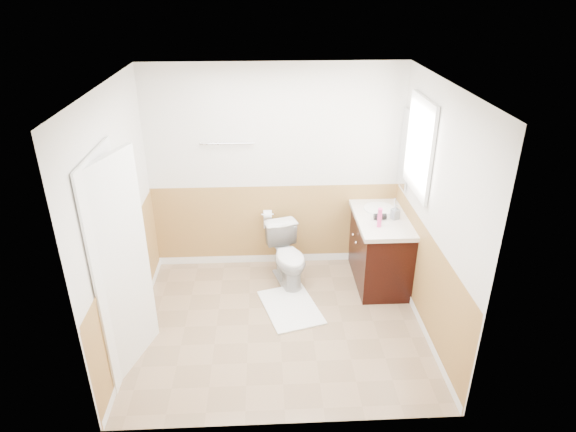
{
  "coord_description": "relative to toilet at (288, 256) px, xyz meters",
  "views": [
    {
      "loc": [
        -0.13,
        -4.22,
        3.33
      ],
      "look_at": [
        0.1,
        0.25,
        1.15
      ],
      "focal_mm": 30.89,
      "sensor_mm": 36.0,
      "label": 1
    }
  ],
  "objects": [
    {
      "name": "floor",
      "position": [
        -0.13,
        -0.82,
        -0.35
      ],
      "size": [
        3.0,
        3.0,
        0.0
      ],
      "primitive_type": "plane",
      "color": "#8C7051",
      "rests_on": "ground"
    },
    {
      "name": "ceiling",
      "position": [
        -0.13,
        -0.82,
        2.15
      ],
      "size": [
        3.0,
        3.0,
        0.0
      ],
      "primitive_type": "plane",
      "rotation": [
        3.14,
        0.0,
        0.0
      ],
      "color": "white",
      "rests_on": "floor"
    },
    {
      "name": "wall_back",
      "position": [
        -0.13,
        0.48,
        0.9
      ],
      "size": [
        3.0,
        0.0,
        3.0
      ],
      "primitive_type": "plane",
      "rotation": [
        1.57,
        0.0,
        0.0
      ],
      "color": "silver",
      "rests_on": "floor"
    },
    {
      "name": "wall_front",
      "position": [
        -0.13,
        -2.12,
        0.9
      ],
      "size": [
        3.0,
        0.0,
        3.0
      ],
      "primitive_type": "plane",
      "rotation": [
        -1.57,
        0.0,
        0.0
      ],
      "color": "silver",
      "rests_on": "floor"
    },
    {
      "name": "wall_left",
      "position": [
        -1.63,
        -0.82,
        0.9
      ],
      "size": [
        0.0,
        3.0,
        3.0
      ],
      "primitive_type": "plane",
      "rotation": [
        1.57,
        0.0,
        1.57
      ],
      "color": "silver",
      "rests_on": "floor"
    },
    {
      "name": "wall_right",
      "position": [
        1.37,
        -0.82,
        0.9
      ],
      "size": [
        0.0,
        3.0,
        3.0
      ],
      "primitive_type": "plane",
      "rotation": [
        1.57,
        0.0,
        -1.57
      ],
      "color": "silver",
      "rests_on": "floor"
    },
    {
      "name": "wainscot_back",
      "position": [
        -0.13,
        0.47,
        0.15
      ],
      "size": [
        3.0,
        0.0,
        3.0
      ],
      "primitive_type": "plane",
      "rotation": [
        1.57,
        0.0,
        0.0
      ],
      "color": "#A37F41",
      "rests_on": "floor"
    },
    {
      "name": "wainscot_front",
      "position": [
        -0.13,
        -2.1,
        0.15
      ],
      "size": [
        3.0,
        0.0,
        3.0
      ],
      "primitive_type": "plane",
      "rotation": [
        -1.57,
        0.0,
        0.0
      ],
      "color": "#A37F41",
      "rests_on": "floor"
    },
    {
      "name": "wainscot_left",
      "position": [
        -1.62,
        -0.82,
        0.15
      ],
      "size": [
        0.0,
        2.6,
        2.6
      ],
      "primitive_type": "plane",
      "rotation": [
        1.57,
        0.0,
        1.57
      ],
      "color": "#A37F41",
      "rests_on": "floor"
    },
    {
      "name": "wainscot_right",
      "position": [
        1.36,
        -0.82,
        0.15
      ],
      "size": [
        0.0,
        2.6,
        2.6
      ],
      "primitive_type": "plane",
      "rotation": [
        1.57,
        0.0,
        -1.57
      ],
      "color": "#A37F41",
      "rests_on": "floor"
    },
    {
      "name": "toilet",
      "position": [
        0.0,
        0.0,
        0.0
      ],
      "size": [
        0.56,
        0.76,
        0.69
      ],
      "primitive_type": "imported",
      "rotation": [
        0.0,
        0.0,
        0.28
      ],
      "color": "silver",
      "rests_on": "floor"
    },
    {
      "name": "bath_mat",
      "position": [
        0.0,
        -0.54,
        -0.34
      ],
      "size": [
        0.75,
        0.92,
        0.02
      ],
      "primitive_type": "cube",
      "rotation": [
        0.0,
        0.0,
        0.28
      ],
      "color": "white",
      "rests_on": "floor"
    },
    {
      "name": "vanity_cabinet",
      "position": [
        1.08,
        0.02,
        0.05
      ],
      "size": [
        0.55,
        1.1,
        0.8
      ],
      "primitive_type": "cube",
      "color": "black",
      "rests_on": "floor"
    },
    {
      "name": "vanity_knob_left",
      "position": [
        0.78,
        -0.08,
        0.2
      ],
      "size": [
        0.03,
        0.03,
        0.03
      ],
      "primitive_type": "sphere",
      "color": "silver",
      "rests_on": "vanity_cabinet"
    },
    {
      "name": "vanity_knob_right",
      "position": [
        0.78,
        0.12,
        0.2
      ],
      "size": [
        0.03,
        0.03,
        0.03
      ],
      "primitive_type": "sphere",
      "color": "silver",
      "rests_on": "vanity_cabinet"
    },
    {
      "name": "countertop",
      "position": [
        1.07,
        0.02,
        0.48
      ],
      "size": [
        0.6,
        1.15,
        0.05
      ],
      "primitive_type": "cube",
      "color": "silver",
      "rests_on": "vanity_cabinet"
    },
    {
      "name": "sink_basin",
      "position": [
        1.08,
        0.17,
        0.51
      ],
      "size": [
        0.36,
        0.36,
        0.02
      ],
      "primitive_type": "cylinder",
      "color": "white",
      "rests_on": "countertop"
    },
    {
      "name": "faucet",
      "position": [
        1.26,
        0.17,
        0.57
      ],
      "size": [
        0.02,
        0.02,
        0.14
      ],
      "primitive_type": "cylinder",
      "color": "silver",
      "rests_on": "countertop"
    },
    {
      "name": "lotion_bottle",
      "position": [
        0.98,
        -0.27,
        0.61
      ],
      "size": [
        0.05,
        0.05,
        0.22
      ],
      "primitive_type": "cylinder",
      "color": "#EA3C8C",
      "rests_on": "countertop"
    },
    {
      "name": "soap_dispenser",
      "position": [
        1.2,
        -0.08,
        0.59
      ],
      "size": [
        0.1,
        0.11,
        0.18
      ],
      "primitive_type": "imported",
      "rotation": [
        0.0,
        0.0,
        0.4
      ],
      "color": "gray",
      "rests_on": "countertop"
    },
    {
      "name": "hair_dryer_body",
      "position": [
        1.03,
        -0.09,
        0.54
      ],
      "size": [
        0.14,
        0.07,
        0.07
      ],
      "primitive_type": "cylinder",
      "rotation": [
        0.0,
        1.57,
        0.0
      ],
      "color": "black",
      "rests_on": "countertop"
    },
    {
      "name": "hair_dryer_handle",
      "position": [
        1.0,
        -0.12,
        0.51
      ],
      "size": [
        0.03,
        0.03,
        0.07
      ],
      "primitive_type": "cylinder",
      "color": "black",
      "rests_on": "countertop"
    },
    {
      "name": "mirror_panel",
      "position": [
        1.35,
        0.28,
        1.2
      ],
      "size": [
        0.02,
        0.35,
        0.9
      ],
      "primitive_type": "cube",
      "color": "silver",
      "rests_on": "wall_right"
    },
    {
      "name": "window_frame",
      "position": [
        1.34,
        -0.23,
        1.4
      ],
      "size": [
        0.04,
        0.8,
        1.0
      ],
      "primitive_type": "cube",
      "color": "white",
      "rests_on": "wall_right"
    },
    {
      "name": "window_glass",
      "position": [
        1.36,
        -0.23,
        1.4
      ],
      "size": [
        0.01,
        0.7,
        0.9
      ],
      "primitive_type": "cube",
      "color": "white",
      "rests_on": "wall_right"
    },
    {
      "name": "door",
      "position": [
        -1.53,
        -1.27,
        0.67
      ],
      "size": [
        0.29,
        0.78,
        2.04
      ],
      "primitive_type": "cube",
      "rotation": [
        0.0,
        0.0,
        -0.31
      ],
      "color": "white",
      "rests_on": "wall_left"
    },
    {
      "name": "door_frame",
      "position": [
        -1.61,
        -1.27,
        0.68
      ],
      "size": [
        0.02,
        0.92,
        2.1
      ],
      "primitive_type": "cube",
      "color": "white",
      "rests_on": "wall_left"
    },
    {
      "name": "door_knob",
      "position": [
        -1.47,
        -0.94,
        0.6
      ],
      "size": [
        0.06,
        0.06,
        0.06
      ],
      "primitive_type": "sphere",
      "color": "silver",
      "rests_on": "door"
    },
    {
      "name": "towel_bar",
      "position": [
        -0.68,
        0.43,
        1.25
      ],
      "size": [
        0.62,
        0.02,
        0.02
      ],
      "primitive_type": "cylinder",
      "rotation": [
        0.0,
        1.57,
        0.0
      ],
      "color": "silver",
      "rests_on": "wall_back"
    },
    {
      "name": "tp_holder_bar",
      "position": [
        -0.23,
        0.41,
        0.35
      ],
      "size": [
        0.14,
        0.02,
        0.02
      ],
      "primitive_type": "cylinder",
      "rotation": [
        0.0,
        1.57,
        0.0
      ],
      "color": "silver",
      "rests_on": "wall_back"
    },
    {
      "name": "tp_roll",
      "position": [
        -0.23,
        0.41,
        0.35
      ],
      "size": [
        0.1,
        0.11,
        0.11
      ],
      "primitive_type": "cylinder",
      "rotation": [
        0.0,
        1.57,
        0.0
      ],
      "color": "white",
      "rests_on": "tp_holder_bar"
    },
    {
      "name": "tp_sheet",
      "position": [
        -0.23,
        0.41,
        0.24
      ],
      "size": [
        0.1,
        0.01,
        0.16
      ],
      "primitive_type": "cube",
      "color": "white",
      "rests_on": "tp_roll"
    }
  ]
}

